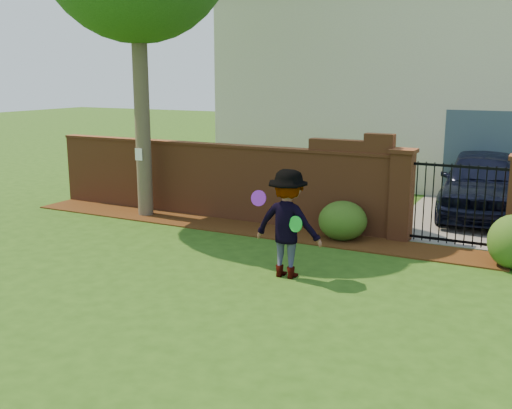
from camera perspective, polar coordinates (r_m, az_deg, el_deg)
The scene contains 13 objects.
ground at distance 10.09m, azimuth -5.83°, elevation -7.14°, with size 80.00×80.00×0.01m, color #244812.
mulch_bed at distance 13.29m, azimuth -1.43°, elevation -2.21°, with size 11.10×1.08×0.03m, color #361C09.
brick_wall at distance 14.18m, azimuth -3.93°, elevation 2.45°, with size 8.70×0.31×2.16m.
pillar_left at distance 12.51m, azimuth 13.64°, elevation 0.94°, with size 0.50×0.50×1.88m.
iron_gate at distance 12.32m, azimuth 18.58°, elevation -0.01°, with size 1.78×0.03×1.60m.
driveway at distance 16.38m, azimuth 20.59°, elevation -0.27°, with size 3.20×8.00×0.01m, color slate.
house at distance 20.39m, azimuth 15.59°, elevation 11.32°, with size 12.40×6.40×6.30m.
car at distance 15.17m, azimuth 20.61°, elevation 1.78°, with size 1.85×4.60×1.57m, color black.
paper_notice at distance 14.35m, azimuth -11.06°, elevation 4.68°, with size 0.20×0.01×0.28m, color white.
shrub_left at distance 12.41m, azimuth 8.22°, elevation -1.53°, with size 0.99×0.99×0.81m, color #204B16.
man at distance 9.94m, azimuth 2.92°, elevation -1.86°, with size 1.18×0.68×1.82m, color gray.
frisbee_purple at distance 9.97m, azimuth 0.25°, elevation 0.60°, with size 0.27×0.27×0.02m, color purple.
frisbee_green at distance 9.67m, azimuth 3.78°, elevation -1.86°, with size 0.26×0.26×0.02m, color green.
Camera 1 is at (5.24, -7.95, 3.33)m, focal length 42.21 mm.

